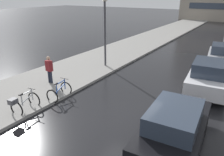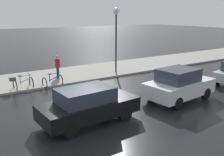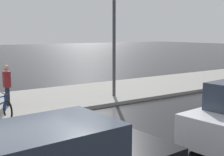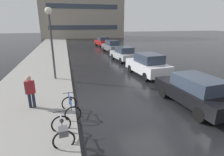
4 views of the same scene
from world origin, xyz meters
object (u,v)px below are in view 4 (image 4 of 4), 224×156
Objects in this scene: bicycle_second at (71,108)px; car_white at (148,65)px; car_black at (195,91)px; car_grey at (112,46)px; pedestrian at (30,91)px; bicycle_nearest at (63,131)px; streetlamp at (50,29)px; car_silver at (124,54)px; car_red at (103,42)px.

bicycle_second is 0.29× the size of car_white.
bicycle_second is 6.07m from car_black.
car_grey is 2.58× the size of pedestrian.
car_white reaches higher than bicycle_nearest.
streetlamp reaches higher than bicycle_nearest.
car_white reaches higher than car_silver.
bicycle_nearest is at bearing -109.62° from car_grey.
bicycle_second is 0.25× the size of streetlamp.
car_grey is (6.29, 16.70, 0.42)m from bicycle_second.
car_black is 7.97m from pedestrian.
car_red is (0.32, 23.77, 0.00)m from car_black.
car_white reaches higher than car_red.
bicycle_nearest is 9.39m from car_white.
car_white reaches higher than pedestrian.
bicycle_second is at bearing -80.53° from streetlamp.
car_red is at bearing 89.45° from car_grey.
car_silver is at bearing 90.72° from car_white.
car_white is at bearing -89.28° from car_silver.
car_silver is at bearing 63.02° from bicycle_nearest.
car_red reaches higher than car_black.
car_black is 1.05× the size of car_white.
car_red is at bearing 89.24° from car_black.
pedestrian is (-7.90, -3.88, 0.10)m from car_white.
car_white is (6.12, 4.91, 0.47)m from bicycle_second.
car_white reaches higher than car_black.
car_black is 9.65m from streetlamp.
streetlamp reaches higher than car_grey.
streetlamp is at bearing 99.47° from bicycle_second.
car_grey is 0.89× the size of streetlamp.
streetlamp is at bearing -112.31° from car_red.
car_red reaches higher than car_silver.
car_silver is at bearing 60.45° from bicycle_second.
car_red is 23.61m from pedestrian.
streetlamp reaches higher than car_red.
car_red is (0.06, 6.50, -0.01)m from car_grey.
car_red is at bearing 89.28° from car_white.
car_black is 23.77m from car_red.
bicycle_second is at bearing 79.73° from bicycle_nearest.
bicycle_nearest is at bearing -63.79° from pedestrian.
bicycle_second is 0.28× the size of car_red.
car_red is 0.86× the size of streetlamp.
car_grey is (6.63, 18.59, 0.32)m from bicycle_nearest.
bicycle_second is at bearing -110.62° from car_grey.
car_black reaches higher than bicycle_nearest.
pedestrian reaches higher than car_black.
bicycle_nearest is 1.92m from bicycle_second.
bicycle_second is 2.13m from pedestrian.
car_silver reaches higher than bicycle_nearest.
car_red is at bearing 69.87° from pedestrian.
pedestrian is (-1.44, 2.92, 0.48)m from bicycle_nearest.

